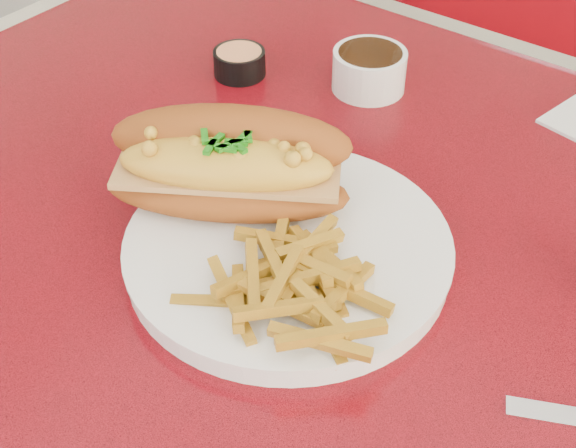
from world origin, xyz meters
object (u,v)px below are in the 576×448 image
Objects in this scene: diner_table at (367,360)px; mac_hoagie at (228,165)px; dinner_plate at (288,250)px; fork at (299,193)px; sauce_cup_left at (239,62)px; gravy_ramekin at (369,69)px.

mac_hoagie reaches higher than diner_table.
diner_table is at bearing 52.52° from dinner_plate.
diner_table is 9.57× the size of fork.
gravy_ramekin is at bearing 25.39° from sauce_cup_left.
diner_table is 5.22× the size of mac_hoagie.
dinner_plate is 2.69× the size of fork.
diner_table is 0.20m from fork.
sauce_cup_left is (-0.16, 0.20, -0.04)m from mac_hoagie.
gravy_ramekin is (-0.02, 0.26, -0.04)m from mac_hoagie.
dinner_plate is 0.07m from fork.
fork is at bearing -73.09° from gravy_ramekin.
fork is at bearing -37.60° from sauce_cup_left.
fork is at bearing -174.97° from diner_table.
gravy_ramekin reaches higher than fork.
mac_hoagie reaches higher than dinner_plate.
fork is at bearing 118.69° from dinner_plate.
sauce_cup_left is at bearing 38.62° from fork.
gravy_ramekin is at bearing 3.13° from fork.
dinner_plate is at bearing -41.43° from mac_hoagie.
diner_table is 0.26m from mac_hoagie.
gravy_ramekin is at bearing 109.58° from dinner_plate.
diner_table is 0.32m from gravy_ramekin.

